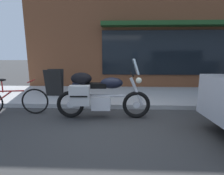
# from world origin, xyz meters

# --- Properties ---
(ground_plane) EXTENTS (80.00, 80.00, 0.00)m
(ground_plane) POSITION_xyz_m (0.00, 0.00, 0.00)
(ground_plane) COLOR #353535
(touring_motorcycle) EXTENTS (2.22, 0.70, 1.40)m
(touring_motorcycle) POSITION_xyz_m (-0.56, 0.37, 0.61)
(touring_motorcycle) COLOR black
(touring_motorcycle) RESTS_ON ground_plane
(parked_bicycle) EXTENTS (1.72, 0.48, 0.92)m
(parked_bicycle) POSITION_xyz_m (-2.72, 0.53, 0.36)
(parked_bicycle) COLOR black
(parked_bicycle) RESTS_ON ground_plane
(sandwich_board_sign) EXTENTS (0.55, 0.40, 0.88)m
(sandwich_board_sign) POSITION_xyz_m (-2.23, 2.08, 0.57)
(sandwich_board_sign) COLOR black
(sandwich_board_sign) RESTS_ON sidewalk_curb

